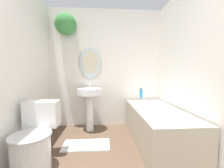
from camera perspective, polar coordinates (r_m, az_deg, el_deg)
wall_back at (r=2.88m, az=-5.19°, el=9.25°), size 2.40×0.40×2.40m
wall_left at (r=1.91m, az=-39.29°, el=6.76°), size 0.06×2.73×2.40m
wall_right at (r=1.99m, az=34.77°, el=6.81°), size 0.06×2.73×2.40m
toilet at (r=1.95m, az=-29.38°, el=-19.57°), size 0.43×0.62×0.73m
pedestal_sink at (r=2.65m, az=-9.32°, el=-6.27°), size 0.46×0.46×0.91m
bathtub at (r=2.35m, az=18.05°, el=-15.90°), size 0.69×1.53×0.62m
shampoo_bottle at (r=2.78m, az=11.98°, el=-3.80°), size 0.06×0.06×0.18m
bath_mat at (r=2.30m, az=-10.62°, el=-23.68°), size 0.70×0.34×0.02m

